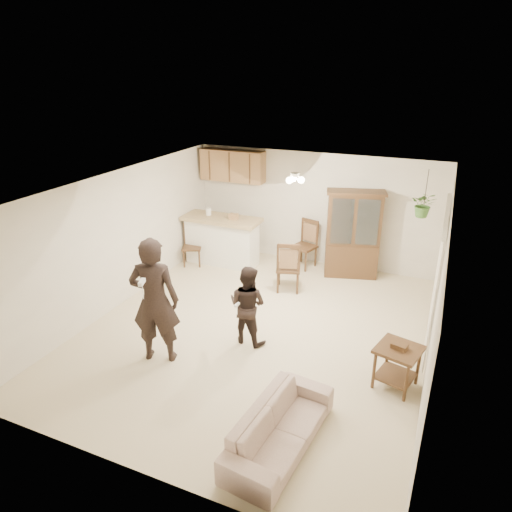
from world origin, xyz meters
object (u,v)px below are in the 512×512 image
at_px(chair_bar, 192,253).
at_px(adult, 155,306).
at_px(side_table, 397,366).
at_px(china_hutch, 353,235).
at_px(chair_hutch_left, 304,254).
at_px(sofa, 280,420).
at_px(chair_hutch_right, 288,276).
at_px(child, 248,304).

bearing_deg(chair_bar, adult, -91.00).
distance_m(side_table, chair_bar, 5.46).
xyz_separation_m(china_hutch, chair_hutch_left, (-1.06, 0.03, -0.62)).
relative_size(adult, chair_bar, 1.91).
height_order(sofa, chair_bar, chair_bar).
relative_size(chair_hutch_left, chair_hutch_right, 1.01).
xyz_separation_m(child, side_table, (2.38, -0.23, -0.35)).
bearing_deg(chair_bar, chair_hutch_right, -31.27).
distance_m(adult, child, 1.45).
distance_m(china_hutch, chair_bar, 3.57).
xyz_separation_m(sofa, child, (-1.26, 1.89, 0.31)).
bearing_deg(child, adult, 49.23).
bearing_deg(sofa, adult, 74.61).
bearing_deg(chair_hutch_right, chair_hutch_left, -103.73).
distance_m(chair_bar, chair_hutch_left, 2.51).
height_order(sofa, chair_hutch_right, chair_hutch_right).
bearing_deg(sofa, side_table, -27.72).
relative_size(side_table, chair_hutch_right, 0.66).
distance_m(child, chair_hutch_left, 3.25).
height_order(adult, child, adult).
height_order(sofa, adult, adult).
bearing_deg(chair_bar, child, -67.48).
distance_m(side_table, chair_hutch_left, 4.25).
relative_size(sofa, china_hutch, 1.01).
height_order(child, chair_bar, child).
bearing_deg(child, sofa, 130.80).
bearing_deg(chair_hutch_left, chair_bar, -142.16).
distance_m(adult, china_hutch, 4.64).
relative_size(sofa, adult, 1.04).
relative_size(china_hutch, chair_bar, 1.98).
bearing_deg(adult, chair_hutch_right, -128.39).
distance_m(side_table, chair_hutch_right, 3.29).
height_order(sofa, china_hutch, china_hutch).
bearing_deg(side_table, sofa, -123.97).
relative_size(side_table, chair_bar, 0.74).
relative_size(china_hutch, chair_hutch_left, 1.75).
height_order(adult, chair_hutch_right, adult).
relative_size(child, chair_bar, 1.43).
xyz_separation_m(side_table, chair_hutch_right, (-2.39, 2.26, -0.03)).
bearing_deg(side_table, chair_hutch_right, 136.69).
height_order(child, chair_hutch_right, child).
bearing_deg(child, china_hutch, -100.10).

